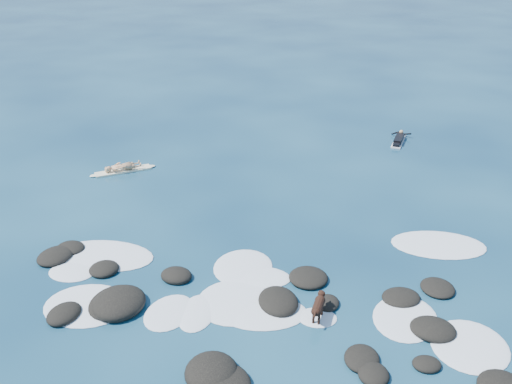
# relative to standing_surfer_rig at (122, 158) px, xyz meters

# --- Properties ---
(ground) EXTENTS (160.00, 160.00, 0.00)m
(ground) POSITION_rel_standing_surfer_rig_xyz_m (6.34, -7.28, -0.65)
(ground) COLOR #0A2642
(ground) RESTS_ON ground
(reef_rocks) EXTENTS (14.19, 7.45, 0.60)m
(reef_rocks) POSITION_rel_standing_surfer_rig_xyz_m (5.97, -9.63, -0.54)
(reef_rocks) COLOR black
(reef_rocks) RESTS_ON ground
(breaking_foam) EXTENTS (14.36, 7.32, 0.12)m
(breaking_foam) POSITION_rel_standing_surfer_rig_xyz_m (6.32, -7.96, -0.64)
(breaking_foam) COLOR white
(breaking_foam) RESTS_ON ground
(standing_surfer_rig) EXTENTS (2.62, 1.66, 1.64)m
(standing_surfer_rig) POSITION_rel_standing_surfer_rig_xyz_m (0.00, 0.00, 0.00)
(standing_surfer_rig) COLOR #FCF3CA
(standing_surfer_rig) RESTS_ON ground
(paddling_surfer_rig) EXTENTS (1.18, 2.24, 0.39)m
(paddling_surfer_rig) POSITION_rel_standing_surfer_rig_xyz_m (12.39, 4.92, -0.51)
(paddling_surfer_rig) COLOR silver
(paddling_surfer_rig) RESTS_ON ground
(dog) EXTENTS (0.44, 1.13, 0.72)m
(dog) POSITION_rel_standing_surfer_rig_xyz_m (8.47, -9.28, -0.17)
(dog) COLOR black
(dog) RESTS_ON ground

